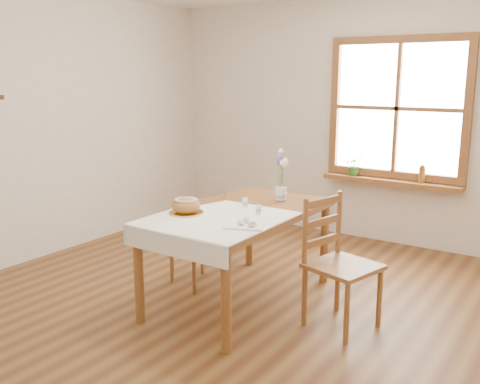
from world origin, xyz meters
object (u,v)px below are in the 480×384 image
Objects in this scene: dining_table at (240,221)px; chair_right at (343,264)px; chair_left at (198,238)px; flower_vase at (281,194)px; bread_plate at (186,213)px.

chair_right is at bearing 2.04° from dining_table.
chair_left is 0.81m from flower_vase.
chair_right is 0.95m from flower_vase.
chair_left is at bearing 102.17° from chair_right.
flower_vase is at bearing 74.59° from chair_right.
chair_left is 0.87× the size of chair_right.
bread_plate is at bearing 122.49° from chair_right.
chair_right is (1.36, -0.06, 0.06)m from chair_left.
bread_plate is at bearing 43.78° from chair_left.
flower_vase is at bearing 78.57° from dining_table.
chair_right is at bearing 102.88° from chair_left.
bread_plate is (-0.27, -0.34, 0.10)m from dining_table.
chair_right is 1.23m from bread_plate.
bread_plate is (0.23, -0.42, 0.35)m from chair_left.
chair_left is at bearing 118.56° from bread_plate.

